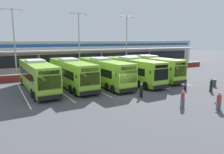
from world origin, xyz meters
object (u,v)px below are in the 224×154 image
at_px(coach_bus_leftmost, 37,76).
at_px(lamp_post_east, 127,40).
at_px(coach_bus_centre, 104,72).
at_px(litter_bin, 214,83).
at_px(coach_bus_rightmost, 151,68).
at_px(coach_bus_right_centre, 132,71).
at_px(pedestrian_child, 185,86).
at_px(lamp_post_centre, 79,40).
at_px(pedestrian_in_dark_coat, 183,98).
at_px(pedestrian_with_handbag, 219,101).
at_px(pedestrian_approaching_bus, 141,90).
at_px(pedestrian_near_bin, 211,85).
at_px(lamp_post_west, 14,39).
at_px(coach_bus_left_centre, 71,74).

xyz_separation_m(coach_bus_leftmost, lamp_post_east, (19.25, 9.93, 4.50)).
bearing_deg(coach_bus_centre, litter_bin, -31.73).
bearing_deg(coach_bus_rightmost, coach_bus_right_centre, -167.09).
distance_m(pedestrian_child, lamp_post_east, 19.63).
bearing_deg(lamp_post_centre, coach_bus_leftmost, -132.49).
bearing_deg(pedestrian_child, pedestrian_in_dark_coat, -139.44).
xyz_separation_m(pedestrian_with_handbag, pedestrian_in_dark_coat, (-2.23, 2.12, 0.02)).
xyz_separation_m(pedestrian_child, pedestrian_approaching_bus, (-6.96, -0.17, 0.33)).
bearing_deg(pedestrian_approaching_bus, coach_bus_leftmost, 136.64).
relative_size(pedestrian_near_bin, lamp_post_west, 0.15).
relative_size(pedestrian_near_bin, lamp_post_east, 0.15).
distance_m(coach_bus_right_centre, pedestrian_approaching_bus, 8.22).
distance_m(coach_bus_right_centre, lamp_post_centre, 12.94).
bearing_deg(lamp_post_west, coach_bus_left_centre, -59.85).
distance_m(pedestrian_near_bin, lamp_post_centre, 23.25).
distance_m(coach_bus_left_centre, coach_bus_centre, 4.42).
bearing_deg(lamp_post_east, pedestrian_in_dark_coat, -110.22).
height_order(pedestrian_child, lamp_post_centre, lamp_post_centre).
distance_m(coach_bus_right_centre, pedestrian_in_dark_coat, 12.13).
xyz_separation_m(coach_bus_centre, pedestrian_with_handbag, (4.30, -14.46, -0.93)).
xyz_separation_m(coach_bus_leftmost, coach_bus_right_centre, (13.03, -1.51, 0.00)).
bearing_deg(coach_bus_centre, lamp_post_centre, 87.13).
height_order(pedestrian_near_bin, lamp_post_west, lamp_post_west).
bearing_deg(pedestrian_near_bin, lamp_post_west, 134.02).
bearing_deg(lamp_post_west, lamp_post_centre, 0.17).
relative_size(coach_bus_centre, pedestrian_in_dark_coat, 7.54).
height_order(coach_bus_centre, coach_bus_right_centre, same).
distance_m(pedestrian_with_handbag, lamp_post_centre, 26.32).
xyz_separation_m(coach_bus_left_centre, lamp_post_centre, (4.87, 10.07, 4.50)).
relative_size(coach_bus_left_centre, pedestrian_child, 12.15).
relative_size(coach_bus_centre, litter_bin, 13.13).
bearing_deg(coach_bus_rightmost, litter_bin, -63.82).
relative_size(coach_bus_leftmost, pedestrian_in_dark_coat, 7.54).
bearing_deg(pedestrian_near_bin, coach_bus_rightmost, 96.39).
bearing_deg(coach_bus_leftmost, pedestrian_with_handbag, -50.22).
bearing_deg(pedestrian_with_handbag, pedestrian_near_bin, 41.49).
bearing_deg(coach_bus_leftmost, pedestrian_approaching_bus, -43.36).
height_order(coach_bus_centre, coach_bus_rightmost, same).
bearing_deg(coach_bus_right_centre, lamp_post_centre, 108.62).
relative_size(coach_bus_centre, pedestrian_with_handbag, 7.54).
height_order(coach_bus_rightmost, litter_bin, coach_bus_rightmost).
height_order(coach_bus_right_centre, pedestrian_near_bin, coach_bus_right_centre).
distance_m(lamp_post_west, lamp_post_east, 20.79).
height_order(pedestrian_approaching_bus, lamp_post_centre, lamp_post_centre).
distance_m(coach_bus_centre, pedestrian_child, 10.82).
bearing_deg(lamp_post_west, pedestrian_near_bin, -45.98).
bearing_deg(lamp_post_west, pedestrian_child, -46.21).
bearing_deg(litter_bin, pedestrian_child, 176.35).
bearing_deg(coach_bus_leftmost, coach_bus_rightmost, -1.80).
bearing_deg(coach_bus_rightmost, pedestrian_in_dark_coat, -117.13).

